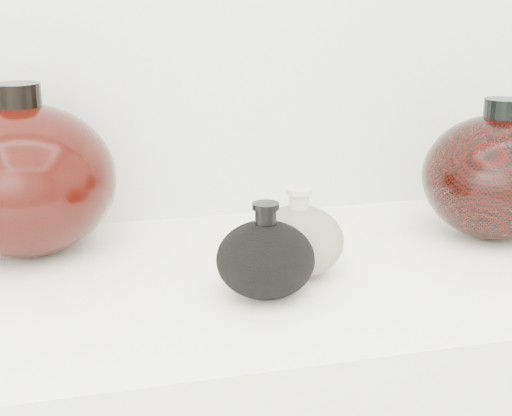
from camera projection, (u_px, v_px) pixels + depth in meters
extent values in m
cube|color=white|center=(259.00, 282.00, 0.94)|extent=(1.20, 0.50, 0.03)
ellipsoid|color=black|center=(265.00, 259.00, 0.85)|extent=(0.14, 0.14, 0.09)
cylinder|color=black|center=(266.00, 217.00, 0.83)|extent=(0.03, 0.03, 0.03)
cylinder|color=black|center=(266.00, 206.00, 0.83)|extent=(0.04, 0.04, 0.01)
ellipsoid|color=beige|center=(298.00, 241.00, 0.91)|extent=(0.13, 0.13, 0.09)
cylinder|color=beige|center=(299.00, 202.00, 0.90)|extent=(0.03, 0.03, 0.03)
cylinder|color=beige|center=(299.00, 191.00, 0.89)|extent=(0.04, 0.04, 0.01)
ellipsoid|color=black|center=(25.00, 180.00, 0.97)|extent=(0.32, 0.32, 0.21)
cylinder|color=black|center=(17.00, 98.00, 0.94)|extent=(0.08, 0.08, 0.04)
ellipsoid|color=black|center=(496.00, 177.00, 1.04)|extent=(0.23, 0.23, 0.18)
cylinder|color=black|center=(503.00, 111.00, 1.01)|extent=(0.06, 0.06, 0.03)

